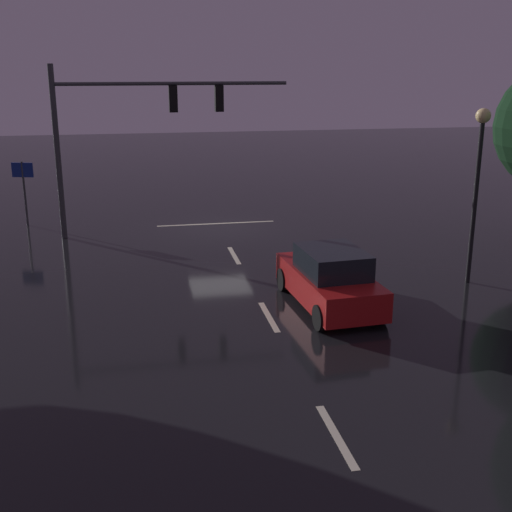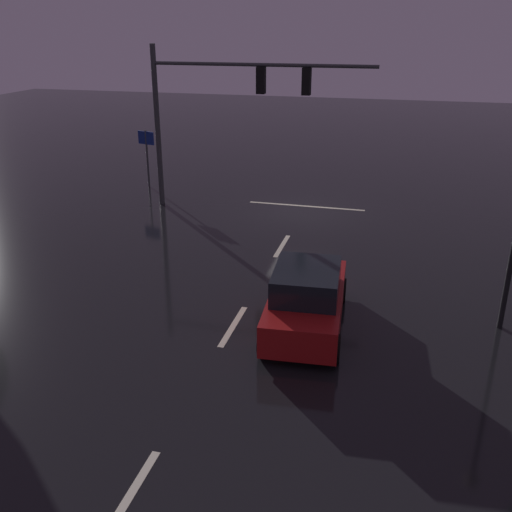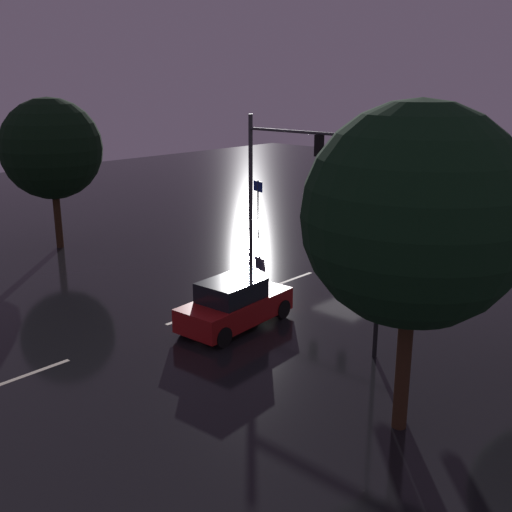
{
  "view_description": "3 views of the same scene",
  "coord_description": "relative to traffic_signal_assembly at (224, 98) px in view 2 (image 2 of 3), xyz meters",
  "views": [
    {
      "loc": [
        3.44,
        26.13,
        6.56
      ],
      "look_at": [
        -0.24,
        6.91,
        0.81
      ],
      "focal_mm": 45.93,
      "sensor_mm": 36.0,
      "label": 1
    },
    {
      "loc": [
        -3.9,
        22.6,
        7.32
      ],
      "look_at": [
        0.14,
        7.12,
        0.83
      ],
      "focal_mm": 40.35,
      "sensor_mm": 36.0,
      "label": 2
    },
    {
      "loc": [
        -15.73,
        23.41,
        8.21
      ],
      "look_at": [
        1.11,
        5.29,
        1.06
      ],
      "focal_mm": 42.65,
      "sensor_mm": 36.0,
      "label": 3
    }
  ],
  "objects": [
    {
      "name": "route_sign",
      "position": [
        4.63,
        -2.41,
        -2.64
      ],
      "size": [
        0.88,
        0.31,
        2.7
      ],
      "color": "#383A3D",
      "rests_on": "ground_plane"
    },
    {
      "name": "lane_dash_mid",
      "position": [
        -3.24,
        9.74,
        -4.58
      ],
      "size": [
        0.16,
        2.2,
        0.01
      ],
      "primitive_type": "cube",
      "rotation": [
        0.0,
        0.0,
        1.57
      ],
      "color": "beige",
      "rests_on": "ground_plane"
    },
    {
      "name": "lane_dash_near",
      "position": [
        -3.24,
        15.74,
        -4.58
      ],
      "size": [
        0.16,
        2.2,
        0.01
      ],
      "primitive_type": "cube",
      "rotation": [
        0.0,
        0.0,
        1.57
      ],
      "color": "beige",
      "rests_on": "ground_plane"
    },
    {
      "name": "stop_bar",
      "position": [
        -3.24,
        -1.19,
        -4.58
      ],
      "size": [
        5.0,
        0.16,
        0.01
      ],
      "primitive_type": "cube",
      "color": "beige",
      "rests_on": "ground_plane"
    },
    {
      "name": "ground_plane",
      "position": [
        -3.24,
        -0.26,
        -4.58
      ],
      "size": [
        80.0,
        80.0,
        0.0
      ],
      "primitive_type": "plane",
      "color": "black"
    },
    {
      "name": "car_approaching",
      "position": [
        -5.06,
        9.27,
        -3.79
      ],
      "size": [
        2.17,
        4.47,
        1.7
      ],
      "color": "maroon",
      "rests_on": "ground_plane"
    },
    {
      "name": "lane_dash_far",
      "position": [
        -3.24,
        3.74,
        -4.58
      ],
      "size": [
        0.16,
        2.2,
        0.01
      ],
      "primitive_type": "cube",
      "rotation": [
        0.0,
        0.0,
        1.57
      ],
      "color": "beige",
      "rests_on": "ground_plane"
    },
    {
      "name": "traffic_signal_assembly",
      "position": [
        0.0,
        0.0,
        0.0
      ],
      "size": [
        8.98,
        0.47,
        6.58
      ],
      "color": "#383A3D",
      "rests_on": "ground_plane"
    }
  ]
}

